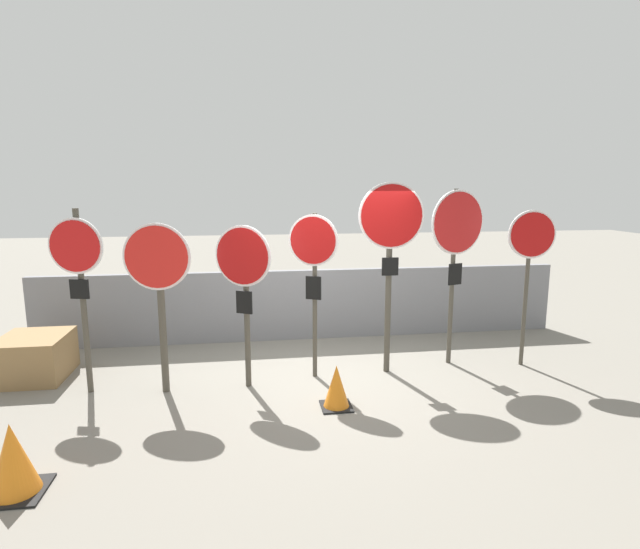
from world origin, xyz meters
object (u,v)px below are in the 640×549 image
Objects in this scene: stop_sign_1 at (159,277)px; stop_sign_5 at (457,237)px; stop_sign_2 at (244,274)px; traffic_cone_1 at (336,387)px; traffic_cone_0 at (13,459)px; stop_sign_0 at (78,268)px; stop_sign_6 at (531,250)px; storage_crate at (35,357)px; stop_sign_3 at (314,259)px; stop_sign_4 at (391,239)px.

stop_sign_5 is at bearing 14.08° from stop_sign_1.
stop_sign_2 is 1.78m from traffic_cone_1.
stop_sign_2 is at bearing 144.21° from traffic_cone_1.
stop_sign_1 is at bearing 64.93° from traffic_cone_0.
stop_sign_0 reaches higher than traffic_cone_1.
traffic_cone_0 is at bearing -105.84° from stop_sign_2.
stop_sign_0 is 5.92m from stop_sign_6.
stop_sign_2 is at bearing 170.41° from stop_sign_5.
stop_sign_5 reaches higher than stop_sign_0.
stop_sign_0 is 2.45× the size of storage_crate.
stop_sign_0 reaches higher than stop_sign_1.
stop_sign_6 reaches higher than traffic_cone_1.
stop_sign_3 is (2.87, 0.11, 0.03)m from stop_sign_0.
stop_sign_5 is 2.77m from traffic_cone_1.
stop_sign_2 is 3.16m from storage_crate.
traffic_cone_1 is at bearing -7.52° from stop_sign_2.
stop_sign_6 is at bearing 13.76° from stop_sign_0.
stop_sign_5 is (4.92, 0.34, 0.27)m from stop_sign_0.
stop_sign_1 is 0.82× the size of stop_sign_4.
stop_sign_5 is at bearing -2.99° from storage_crate.
stop_sign_0 reaches higher than stop_sign_3.
stop_sign_6 is (3.95, 0.22, 0.20)m from stop_sign_2.
traffic_cone_0 is at bearing -76.64° from stop_sign_0.
traffic_cone_0 is at bearing -71.94° from storage_crate.
stop_sign_4 is at bearing 173.31° from stop_sign_5.
storage_crate is at bearing -179.37° from stop_sign_6.
stop_sign_1 is at bearing -173.10° from stop_sign_4.
traffic_cone_0 is (-1.94, -2.00, -1.17)m from stop_sign_2.
stop_sign_1 is 2.99m from stop_sign_4.
stop_sign_1 reaches higher than storage_crate.
traffic_cone_0 reaches higher than traffic_cone_1.
stop_sign_1 is at bearing -23.23° from storage_crate.
stop_sign_4 is at bearing 35.25° from stop_sign_2.
stop_sign_3 is 3.53× the size of traffic_cone_0.
stop_sign_4 reaches higher than stop_sign_0.
traffic_cone_0 reaches higher than storage_crate.
storage_crate is (-1.81, 0.78, -1.19)m from stop_sign_1.
stop_sign_3 is 2.36× the size of storage_crate.
stop_sign_4 is at bearing 12.48° from stop_sign_1.
stop_sign_2 is at bearing -140.34° from stop_sign_3.
stop_sign_4 reaches higher than traffic_cone_0.
stop_sign_1 is 1.02m from stop_sign_2.
stop_sign_0 reaches higher than storage_crate.
stop_sign_6 is at bearing 1.19° from stop_sign_4.
stop_sign_0 is 4.48× the size of traffic_cone_1.
stop_sign_6 is (2.01, -0.02, -0.18)m from stop_sign_4.
stop_sign_4 is 2.02m from stop_sign_6.
stop_sign_0 is 0.88× the size of stop_sign_4.
storage_crate is (-0.87, 0.65, -1.30)m from stop_sign_0.
stop_sign_1 is 2.27× the size of storage_crate.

